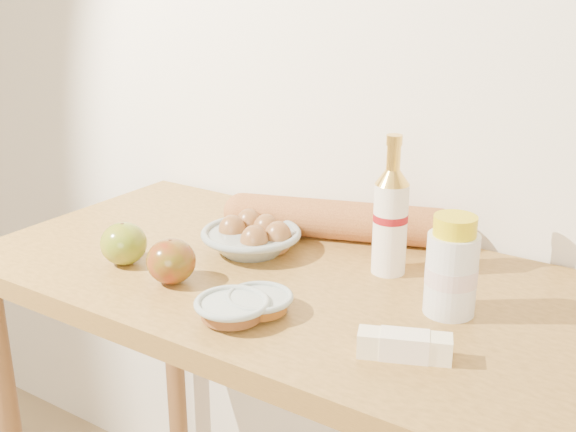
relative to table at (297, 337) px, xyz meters
The scene contains 11 objects.
back_wall 0.62m from the table, 90.00° to the left, with size 3.50×0.02×2.60m, color white.
table is the anchor object (origin of this frame).
bourbon_bottle 0.28m from the table, 38.99° to the left, with size 0.08×0.08×0.25m.
cream_bottle 0.34m from the table, ahead, with size 0.10×0.10×0.16m.
egg_bowl 0.21m from the table, 160.16° to the left, with size 0.24×0.24×0.07m.
baguette 0.26m from the table, 99.38° to the left, with size 0.47×0.23×0.08m.
apple_yellowgreen 0.36m from the table, 155.85° to the right, with size 0.10×0.10×0.08m.
apple_redgreen_front 0.27m from the table, 138.73° to the right, with size 0.11×0.11×0.08m.
sugar_bowl 0.24m from the table, 88.02° to the right, with size 0.12×0.12×0.03m.
syrup_bowl 0.21m from the table, 79.91° to the right, with size 0.13×0.13×0.03m.
butter_stick 0.35m from the table, 28.71° to the right, with size 0.13×0.08×0.04m.
Camera 1 is at (0.63, 0.20, 1.43)m, focal length 45.00 mm.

